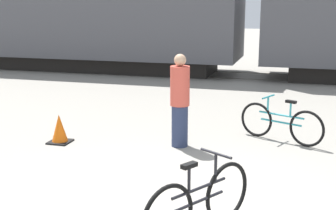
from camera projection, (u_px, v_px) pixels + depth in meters
The scene contains 7 objects.
ground_plane at pixel (156, 206), 6.18m from camera, with size 80.00×80.00×0.00m, color gray.
rail_near at pixel (247, 79), 16.07m from camera, with size 36.56×0.07×0.01m, color #4C4238.
rail_far at pixel (252, 73), 17.41m from camera, with size 36.56×0.07×0.01m, color #4C4238.
bicycle_teal at pixel (281, 123), 8.93m from camera, with size 1.60×0.76×0.85m.
bicycle_black at pixel (199, 202), 5.34m from camera, with size 0.93×1.52×0.94m.
person_in_red at pixel (180, 101), 8.52m from camera, with size 0.35×0.35×1.72m.
traffic_cone at pixel (59, 130), 8.87m from camera, with size 0.40×0.40×0.55m.
Camera 1 is at (1.73, -5.47, 2.65)m, focal length 50.00 mm.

